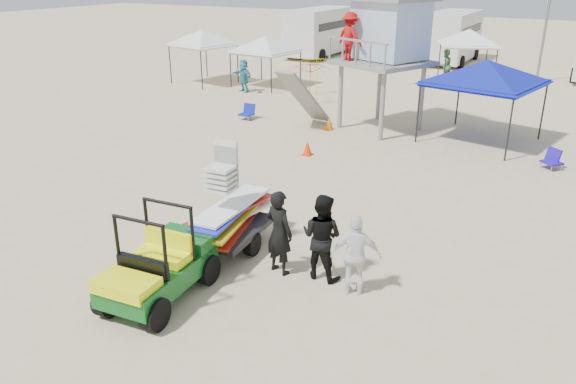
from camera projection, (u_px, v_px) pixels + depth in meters
The scene contains 21 objects.
ground at pixel (190, 300), 10.81m from camera, with size 140.00×140.00×0.00m, color beige.
utility_cart at pixel (156, 259), 10.57m from camera, with size 1.39×2.49×1.83m.
surf_trailer at pixel (227, 213), 12.44m from camera, with size 1.57×2.66×2.22m.
man_left at pixel (279, 232), 11.51m from camera, with size 0.67×0.44×1.83m, color black.
man_mid at pixel (322, 237), 11.32m from camera, with size 0.89×0.69×1.82m, color black.
man_right at pixel (356, 255), 10.77m from camera, with size 0.97×0.40×1.65m, color white.
lifeguard_tower at pixel (383, 35), 21.08m from camera, with size 3.93×3.93×4.82m.
canopy_blue at pixel (487, 64), 19.71m from camera, with size 4.08×4.08×3.34m.
canopy_white_a at pixel (265, 39), 29.32m from camera, with size 3.09×3.09×3.03m.
canopy_white_b at pixel (202, 32), 30.03m from camera, with size 3.27×3.27×3.27m.
canopy_white_c at pixel (470, 32), 29.69m from camera, with size 3.51×3.51×3.32m.
umbrella_a at pixel (310, 84), 25.75m from camera, with size 2.13×2.17×1.96m, color red.
umbrella_b at pixel (316, 76), 27.84m from camera, with size 2.06×2.10×1.89m, color yellow.
cone_near at pixel (329, 123), 22.04m from camera, with size 0.34×0.34×0.50m, color orange.
cone_far at pixel (307, 148), 19.05m from camera, with size 0.34×0.34×0.50m, color #F23507.
beach_chair_a at pixel (248, 112), 23.58m from camera, with size 0.55×0.59×0.64m.
beach_chair_c at pixel (553, 159), 17.80m from camera, with size 0.74×0.84×0.64m.
rv_far_left at pixel (320, 30), 39.86m from camera, with size 2.64×6.80×3.25m.
rv_mid_left at pixel (452, 35), 37.00m from camera, with size 2.65×6.50×3.25m.
light_pole_left at pixel (549, 7), 29.83m from camera, with size 0.14×0.14×8.00m, color slate.
distant_beachgoers at pixel (450, 84), 26.28m from camera, with size 22.11×15.56×1.81m.
Camera 1 is at (6.17, -7.15, 5.98)m, focal length 35.00 mm.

